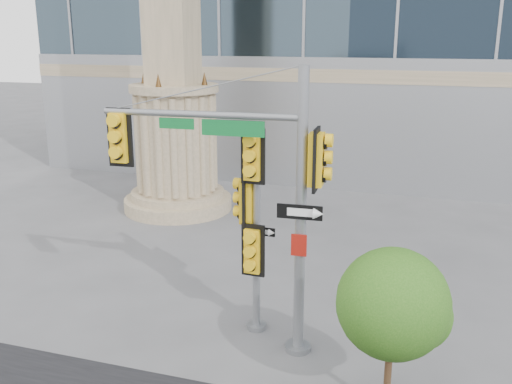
% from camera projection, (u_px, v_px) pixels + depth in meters
% --- Properties ---
extents(ground, '(120.00, 120.00, 0.00)m').
position_uv_depth(ground, '(246.00, 337.00, 13.63)').
color(ground, '#545456').
rests_on(ground, ground).
extents(monument, '(4.40, 4.40, 16.60)m').
position_uv_depth(monument, '(173.00, 73.00, 22.17)').
color(monument, gray).
rests_on(monument, ground).
extents(main_signal_pole, '(4.98, 0.71, 6.40)m').
position_uv_depth(main_signal_pole, '(249.00, 179.00, 12.31)').
color(main_signal_pole, slate).
rests_on(main_signal_pole, ground).
extents(secondary_signal_pole, '(0.87, 0.67, 5.08)m').
position_uv_depth(secondary_signal_pole, '(253.00, 214.00, 13.16)').
color(secondary_signal_pole, slate).
rests_on(secondary_signal_pole, ground).
extents(street_tree, '(2.12, 2.07, 3.30)m').
position_uv_depth(street_tree, '(395.00, 308.00, 10.39)').
color(street_tree, gray).
rests_on(street_tree, ground).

